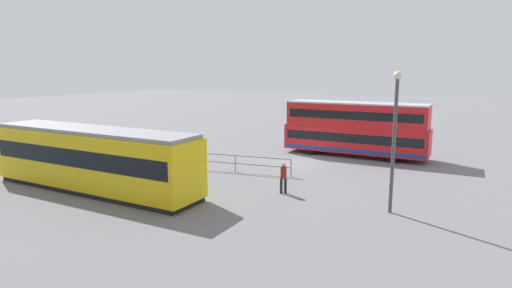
{
  "coord_description": "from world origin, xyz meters",
  "views": [
    {
      "loc": [
        -9.66,
        26.84,
        6.33
      ],
      "look_at": [
        1.8,
        3.45,
        1.66
      ],
      "focal_mm": 29.15,
      "sensor_mm": 36.0,
      "label": 1
    }
  ],
  "objects_px": {
    "pedestrian_near_railing": "(173,158)",
    "pedestrian_crossing": "(283,176)",
    "double_decker_bus": "(355,129)",
    "street_lamp": "(394,131)",
    "info_sign": "(170,145)",
    "tram_yellow": "(93,158)"
  },
  "relations": [
    {
      "from": "double_decker_bus",
      "to": "info_sign",
      "type": "bearing_deg",
      "value": 41.94
    },
    {
      "from": "pedestrian_near_railing",
      "to": "info_sign",
      "type": "bearing_deg",
      "value": -46.32
    },
    {
      "from": "double_decker_bus",
      "to": "pedestrian_near_railing",
      "type": "bearing_deg",
      "value": 49.3
    },
    {
      "from": "pedestrian_crossing",
      "to": "info_sign",
      "type": "height_order",
      "value": "info_sign"
    },
    {
      "from": "double_decker_bus",
      "to": "info_sign",
      "type": "height_order",
      "value": "double_decker_bus"
    },
    {
      "from": "tram_yellow",
      "to": "street_lamp",
      "type": "bearing_deg",
      "value": -167.57
    },
    {
      "from": "pedestrian_near_railing",
      "to": "pedestrian_crossing",
      "type": "bearing_deg",
      "value": 173.26
    },
    {
      "from": "pedestrian_near_railing",
      "to": "info_sign",
      "type": "relative_size",
      "value": 0.75
    },
    {
      "from": "pedestrian_near_railing",
      "to": "street_lamp",
      "type": "bearing_deg",
      "value": 173.41
    },
    {
      "from": "info_sign",
      "to": "street_lamp",
      "type": "distance_m",
      "value": 14.76
    },
    {
      "from": "street_lamp",
      "to": "pedestrian_near_railing",
      "type": "bearing_deg",
      "value": -6.59
    },
    {
      "from": "double_decker_bus",
      "to": "street_lamp",
      "type": "height_order",
      "value": "street_lamp"
    },
    {
      "from": "street_lamp",
      "to": "pedestrian_crossing",
      "type": "bearing_deg",
      "value": -6.36
    },
    {
      "from": "double_decker_bus",
      "to": "street_lamp",
      "type": "relative_size",
      "value": 1.66
    },
    {
      "from": "double_decker_bus",
      "to": "tram_yellow",
      "type": "height_order",
      "value": "double_decker_bus"
    },
    {
      "from": "pedestrian_near_railing",
      "to": "pedestrian_crossing",
      "type": "relative_size",
      "value": 1.01
    },
    {
      "from": "info_sign",
      "to": "pedestrian_near_railing",
      "type": "bearing_deg",
      "value": 133.68
    },
    {
      "from": "pedestrian_near_railing",
      "to": "info_sign",
      "type": "height_order",
      "value": "info_sign"
    },
    {
      "from": "tram_yellow",
      "to": "street_lamp",
      "type": "distance_m",
      "value": 15.17
    },
    {
      "from": "double_decker_bus",
      "to": "pedestrian_near_railing",
      "type": "relative_size",
      "value": 6.3
    },
    {
      "from": "pedestrian_crossing",
      "to": "street_lamp",
      "type": "relative_size",
      "value": 0.26
    },
    {
      "from": "pedestrian_near_railing",
      "to": "info_sign",
      "type": "xyz_separation_m",
      "value": [
        1.2,
        -1.25,
        0.55
      ]
    }
  ]
}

